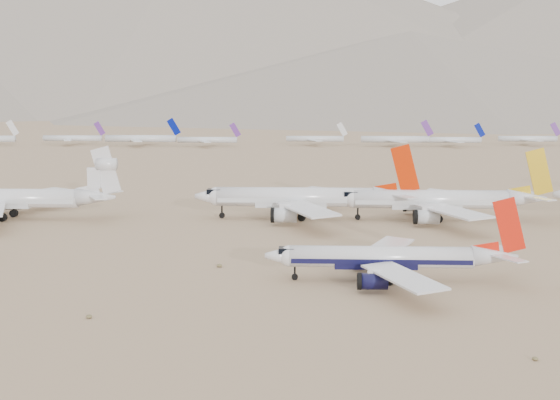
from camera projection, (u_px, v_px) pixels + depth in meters
The scene contains 8 objects.
ground at pixel (406, 292), 106.48m from camera, with size 7000.00×7000.00×0.00m, color #907153.
main_airliner at pixel (392, 258), 112.20m from camera, with size 39.21×38.30×13.84m.
row2_gold_tail at pixel (440, 200), 167.97m from camera, with size 49.56×48.47×17.64m.
row2_orange_tail at pixel (305, 198), 170.21m from camera, with size 51.46×50.35×18.36m.
row2_white_trijet at pixel (13, 198), 169.64m from camera, with size 50.73×49.58×17.97m.
distant_storage_row at pixel (263, 139), 429.06m from camera, with size 459.36×58.61×14.93m.
mountain_range at pixel (346, 31), 1705.33m from camera, with size 7354.00×3024.00×470.00m.
desert_scrub at pixel (340, 351), 80.73m from camera, with size 247.37×121.67×0.63m.
Camera 1 is at (-14.61, -104.10, 29.14)m, focal length 45.00 mm.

